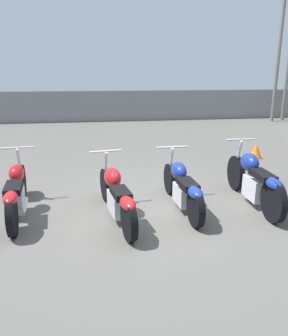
# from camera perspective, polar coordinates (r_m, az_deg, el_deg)

# --- Properties ---
(ground_plane) EXTENTS (60.00, 60.00, 0.00)m
(ground_plane) POSITION_cam_1_polar(r_m,az_deg,el_deg) (5.58, 0.46, -7.23)
(ground_plane) COLOR #5B5954
(fence_back) EXTENTS (40.00, 0.04, 1.44)m
(fence_back) POSITION_cam_1_polar(r_m,az_deg,el_deg) (15.94, -6.08, 10.64)
(fence_back) COLOR gray
(fence_back) RESTS_ON ground_plane
(light_pole_left) EXTENTS (0.70, 0.35, 7.92)m
(light_pole_left) POSITION_cam_1_polar(r_m,az_deg,el_deg) (17.18, 23.03, 23.09)
(light_pole_left) COLOR slate
(light_pole_left) RESTS_ON ground_plane
(motorcycle_slot_1) EXTENTS (0.57, 2.18, 0.97)m
(motorcycle_slot_1) POSITION_cam_1_polar(r_m,az_deg,el_deg) (5.62, -21.31, -3.90)
(motorcycle_slot_1) COLOR black
(motorcycle_slot_1) RESTS_ON ground_plane
(motorcycle_slot_2) EXTENTS (0.63, 2.15, 0.95)m
(motorcycle_slot_2) POSITION_cam_1_polar(r_m,az_deg,el_deg) (5.12, -4.83, -4.71)
(motorcycle_slot_2) COLOR black
(motorcycle_slot_2) RESTS_ON ground_plane
(motorcycle_slot_3) EXTENTS (0.58, 2.02, 0.94)m
(motorcycle_slot_3) POSITION_cam_1_polar(r_m,az_deg,el_deg) (5.50, 6.72, -3.31)
(motorcycle_slot_3) COLOR black
(motorcycle_slot_3) RESTS_ON ground_plane
(motorcycle_slot_4) EXTENTS (0.55, 2.17, 1.04)m
(motorcycle_slot_4) POSITION_cam_1_polar(r_m,az_deg,el_deg) (5.96, 18.60, -1.98)
(motorcycle_slot_4) COLOR black
(motorcycle_slot_4) RESTS_ON ground_plane
(traffic_cone_near) EXTENTS (0.33, 0.33, 0.41)m
(traffic_cone_near) POSITION_cam_1_polar(r_m,az_deg,el_deg) (9.36, 18.91, 2.86)
(traffic_cone_near) COLOR orange
(traffic_cone_near) RESTS_ON ground_plane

